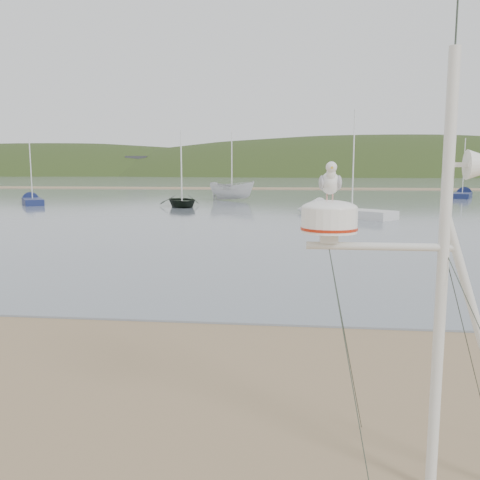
# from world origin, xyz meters

# --- Properties ---
(ground) EXTENTS (560.00, 560.00, 0.00)m
(ground) POSITION_xyz_m (0.00, 0.00, 0.00)
(ground) COLOR #896F4F
(ground) RESTS_ON ground
(water) EXTENTS (560.00, 256.00, 0.04)m
(water) POSITION_xyz_m (0.00, 132.00, 0.02)
(water) COLOR slate
(water) RESTS_ON ground
(sandbar) EXTENTS (560.00, 7.00, 0.07)m
(sandbar) POSITION_xyz_m (0.00, 70.00, 0.07)
(sandbar) COLOR #896F4F
(sandbar) RESTS_ON water
(hill_ridge) EXTENTS (620.00, 180.00, 80.00)m
(hill_ridge) POSITION_xyz_m (18.52, 235.00, -19.70)
(hill_ridge) COLOR #233214
(hill_ridge) RESTS_ON ground
(far_cottages) EXTENTS (294.40, 6.30, 8.00)m
(far_cottages) POSITION_xyz_m (3.00, 196.00, 4.00)
(far_cottages) COLOR silver
(far_cottages) RESTS_ON ground
(mast_rig) EXTENTS (2.15, 2.29, 4.84)m
(mast_rig) POSITION_xyz_m (3.54, -0.85, 1.17)
(mast_rig) COLOR silver
(mast_rig) RESTS_ON ground
(boat_dark) EXTENTS (3.23, 1.95, 4.36)m
(boat_dark) POSITION_xyz_m (-6.56, 33.19, 2.22)
(boat_dark) COLOR black
(boat_dark) RESTS_ON water
(boat_white) EXTENTS (2.37, 2.35, 4.74)m
(boat_white) POSITION_xyz_m (-3.73, 41.54, 2.41)
(boat_white) COLOR silver
(boat_white) RESTS_ON water
(sailboat_white_near) EXTENTS (6.47, 5.94, 7.03)m
(sailboat_white_near) POSITION_xyz_m (4.22, 27.18, 0.30)
(sailboat_white_near) COLOR silver
(sailboat_white_near) RESTS_ON ground
(sailboat_blue_near) EXTENTS (4.33, 5.61, 5.79)m
(sailboat_blue_near) POSITION_xyz_m (-20.12, 35.46, 0.30)
(sailboat_blue_near) COLOR #151E4A
(sailboat_blue_near) RESTS_ON ground
(sailboat_blue_far) EXTENTS (3.89, 6.65, 6.50)m
(sailboat_blue_far) POSITION_xyz_m (19.61, 50.09, 0.30)
(sailboat_blue_far) COLOR #151E4A
(sailboat_blue_far) RESTS_ON ground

